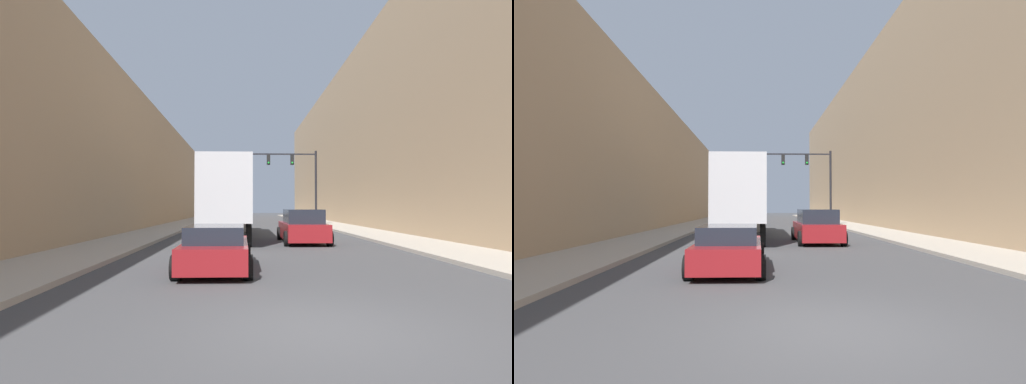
# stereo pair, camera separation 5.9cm
# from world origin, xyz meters

# --- Properties ---
(ground_plane) EXTENTS (200.00, 200.00, 0.00)m
(ground_plane) POSITION_xyz_m (0.00, 0.00, 0.00)
(ground_plane) COLOR #424244
(sidewalk_right) EXTENTS (3.28, 80.00, 0.15)m
(sidewalk_right) POSITION_xyz_m (7.14, 30.00, 0.07)
(sidewalk_right) COLOR #B2A899
(sidewalk_right) RESTS_ON ground
(sidewalk_left) EXTENTS (3.28, 80.00, 0.15)m
(sidewalk_left) POSITION_xyz_m (-7.14, 30.00, 0.07)
(sidewalk_left) COLOR #B2A899
(sidewalk_left) RESTS_ON ground
(building_right) EXTENTS (6.00, 80.00, 15.97)m
(building_right) POSITION_xyz_m (11.78, 30.00, 7.99)
(building_right) COLOR tan
(building_right) RESTS_ON ground
(building_left) EXTENTS (6.00, 80.00, 10.49)m
(building_left) POSITION_xyz_m (-11.78, 30.00, 5.25)
(building_left) COLOR tan
(building_left) RESTS_ON ground
(semi_truck) EXTENTS (2.48, 14.38, 4.19)m
(semi_truck) POSITION_xyz_m (-2.02, 18.02, 2.34)
(semi_truck) COLOR silver
(semi_truck) RESTS_ON ground
(sedan_car) EXTENTS (2.05, 4.42, 1.30)m
(sedan_car) POSITION_xyz_m (-1.98, 5.65, 0.63)
(sedan_car) COLOR maroon
(sedan_car) RESTS_ON ground
(suv_car) EXTENTS (2.24, 4.83, 1.69)m
(suv_car) POSITION_xyz_m (1.82, 14.12, 0.79)
(suv_car) COLOR maroon
(suv_car) RESTS_ON ground
(traffic_signal_gantry) EXTENTS (6.47, 0.35, 6.79)m
(traffic_signal_gantry) POSITION_xyz_m (3.88, 29.39, 4.67)
(traffic_signal_gantry) COLOR black
(traffic_signal_gantry) RESTS_ON ground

